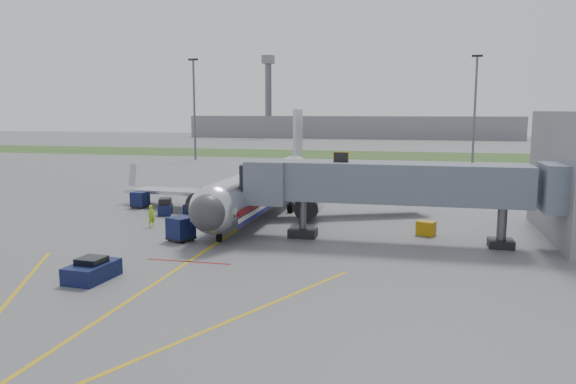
% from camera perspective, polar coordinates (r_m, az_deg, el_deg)
% --- Properties ---
extents(ground, '(400.00, 400.00, 0.00)m').
position_cam_1_polar(ground, '(42.12, -7.94, -5.62)').
color(ground, '#565659').
rests_on(ground, ground).
extents(grass_strip, '(300.00, 25.00, 0.01)m').
position_cam_1_polar(grass_strip, '(129.36, 6.52, 3.78)').
color(grass_strip, '#2D4C1E').
rests_on(grass_strip, ground).
extents(apron_markings, '(21.52, 50.00, 0.01)m').
position_cam_1_polar(apron_markings, '(35.57, -12.26, -8.34)').
color(apron_markings, gold).
rests_on(apron_markings, ground).
extents(airliner, '(32.10, 35.67, 10.25)m').
position_cam_1_polar(airliner, '(55.88, -2.38, 0.65)').
color(airliner, silver).
rests_on(airliner, ground).
extents(jet_bridge, '(25.30, 4.00, 6.90)m').
position_cam_1_polar(jet_bridge, '(43.52, 10.42, 0.76)').
color(jet_bridge, slate).
rests_on(jet_bridge, ground).
extents(light_mast_left, '(2.00, 0.44, 20.40)m').
position_cam_1_polar(light_mast_left, '(117.05, -9.50, 8.53)').
color(light_mast_left, '#595B60').
rests_on(light_mast_left, ground).
extents(light_mast_right, '(2.00, 0.44, 20.40)m').
position_cam_1_polar(light_mast_right, '(113.57, 18.46, 8.24)').
color(light_mast_right, '#595B60').
rests_on(light_mast_right, ground).
extents(distant_terminal, '(120.00, 14.00, 8.00)m').
position_cam_1_polar(distant_terminal, '(209.68, 6.36, 6.59)').
color(distant_terminal, slate).
rests_on(distant_terminal, ground).
extents(control_tower, '(4.00, 4.00, 30.00)m').
position_cam_1_polar(control_tower, '(210.51, -2.01, 10.27)').
color(control_tower, '#595B60').
rests_on(control_tower, ground).
extents(pushback_tug, '(2.25, 3.45, 1.38)m').
position_cam_1_polar(pushback_tug, '(35.89, -19.29, -7.53)').
color(pushback_tug, '#0C1A37').
rests_on(pushback_tug, ground).
extents(baggage_tug, '(1.86, 2.55, 1.60)m').
position_cam_1_polar(baggage_tug, '(55.98, -12.36, -1.53)').
color(baggage_tug, '#0C1A37').
rests_on(baggage_tug, ground).
extents(baggage_cart_a, '(1.71, 1.71, 1.67)m').
position_cam_1_polar(baggage_cart_a, '(60.48, -14.80, -0.75)').
color(baggage_cart_a, '#0C1A37').
rests_on(baggage_cart_a, ground).
extents(baggage_cart_b, '(2.28, 2.28, 1.86)m').
position_cam_1_polar(baggage_cart_b, '(44.49, -10.84, -3.69)').
color(baggage_cart_b, '#0C1A37').
rests_on(baggage_cart_b, ground).
extents(baggage_cart_c, '(1.74, 1.74, 1.75)m').
position_cam_1_polar(baggage_cart_c, '(61.17, -8.02, -0.41)').
color(baggage_cart_c, '#0C1A37').
rests_on(baggage_cart_c, ground).
extents(belt_loader, '(1.45, 4.42, 2.16)m').
position_cam_1_polar(belt_loader, '(57.20, -9.25, -1.41)').
color(belt_loader, '#0C1A37').
rests_on(belt_loader, ground).
extents(ground_power_cart, '(1.67, 1.42, 1.13)m').
position_cam_1_polar(ground_power_cart, '(47.09, 13.84, -3.60)').
color(ground_power_cart, '#CD940C').
rests_on(ground_power_cart, ground).
extents(ramp_worker, '(0.73, 0.83, 1.92)m').
position_cam_1_polar(ramp_worker, '(50.26, -13.68, -2.39)').
color(ramp_worker, '#93D118').
rests_on(ramp_worker, ground).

